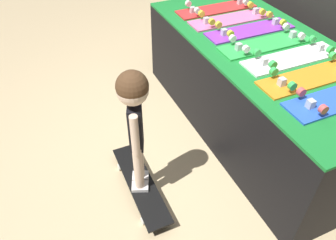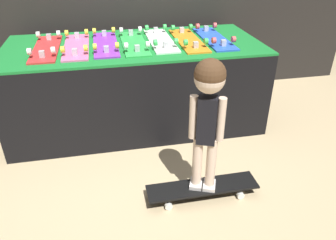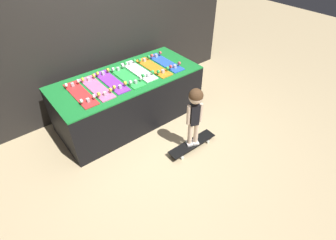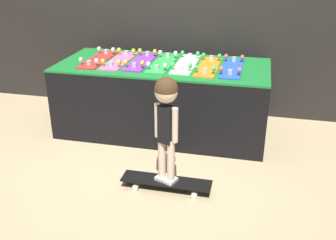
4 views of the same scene
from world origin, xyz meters
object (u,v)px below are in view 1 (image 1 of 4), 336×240
at_px(skateboard_red_on_rack, 217,8).
at_px(skateboard_green_on_rack, 266,43).
at_px(skateboard_orange_on_rack, 312,76).
at_px(skateboard_on_floor, 141,184).
at_px(skateboard_purple_on_rack, 250,29).
at_px(child, 134,112).
at_px(skateboard_pink_on_rack, 231,18).
at_px(skateboard_white_on_rack, 292,57).

xyz_separation_m(skateboard_red_on_rack, skateboard_green_on_rack, (0.74, -0.00, 0.00)).
distance_m(skateboard_orange_on_rack, skateboard_on_floor, 1.38).
distance_m(skateboard_red_on_rack, skateboard_orange_on_rack, 1.24).
relative_size(skateboard_purple_on_rack, child, 0.81).
bearing_deg(skateboard_pink_on_rack, skateboard_red_on_rack, -179.54).
xyz_separation_m(skateboard_green_on_rack, child, (0.32, -1.17, -0.05)).
relative_size(skateboard_red_on_rack, skateboard_white_on_rack, 1.00).
distance_m(skateboard_purple_on_rack, skateboard_on_floor, 1.51).
height_order(skateboard_green_on_rack, skateboard_on_floor, skateboard_green_on_rack).
xyz_separation_m(skateboard_green_on_rack, skateboard_white_on_rack, (0.25, 0.04, 0.00)).
distance_m(skateboard_purple_on_rack, child, 1.32).
bearing_deg(skateboard_red_on_rack, skateboard_green_on_rack, -0.20).
xyz_separation_m(skateboard_purple_on_rack, skateboard_on_floor, (0.56, -1.20, -0.73)).
relative_size(skateboard_pink_on_rack, skateboard_white_on_rack, 1.00).
xyz_separation_m(skateboard_red_on_rack, skateboard_pink_on_rack, (0.25, 0.00, 0.00)).
bearing_deg(skateboard_on_floor, skateboard_purple_on_rack, 115.23).
xyz_separation_m(skateboard_purple_on_rack, skateboard_white_on_rack, (0.50, 0.02, 0.00)).
bearing_deg(skateboard_white_on_rack, skateboard_purple_on_rack, -178.16).
height_order(skateboard_red_on_rack, skateboard_purple_on_rack, same).
bearing_deg(skateboard_purple_on_rack, skateboard_green_on_rack, -6.05).
xyz_separation_m(skateboard_red_on_rack, child, (1.06, -1.17, -0.05)).
bearing_deg(skateboard_red_on_rack, skateboard_on_floor, -47.91).
bearing_deg(skateboard_on_floor, skateboard_green_on_rack, 105.11).
relative_size(skateboard_purple_on_rack, skateboard_green_on_rack, 1.00).
relative_size(skateboard_red_on_rack, skateboard_green_on_rack, 1.00).
bearing_deg(skateboard_orange_on_rack, skateboard_green_on_rack, 179.34).
relative_size(skateboard_green_on_rack, skateboard_white_on_rack, 1.00).
distance_m(skateboard_orange_on_rack, child, 1.18).
bearing_deg(skateboard_green_on_rack, skateboard_purple_on_rack, 173.95).
bearing_deg(skateboard_pink_on_rack, skateboard_orange_on_rack, -0.59).
xyz_separation_m(skateboard_white_on_rack, child, (0.07, -1.21, -0.05)).
relative_size(skateboard_green_on_rack, child, 0.81).
bearing_deg(skateboard_green_on_rack, skateboard_red_on_rack, 179.80).
bearing_deg(skateboard_purple_on_rack, skateboard_pink_on_rack, -174.99).
xyz_separation_m(skateboard_pink_on_rack, skateboard_green_on_rack, (0.50, -0.00, 0.00)).
xyz_separation_m(skateboard_green_on_rack, skateboard_on_floor, (0.32, -1.17, -0.73)).
bearing_deg(skateboard_on_floor, skateboard_orange_on_rack, 81.24).
relative_size(skateboard_green_on_rack, skateboard_on_floor, 0.95).
distance_m(skateboard_pink_on_rack, child, 1.43).
relative_size(skateboard_pink_on_rack, skateboard_purple_on_rack, 1.00).
bearing_deg(skateboard_green_on_rack, skateboard_white_on_rack, 9.66).
height_order(skateboard_green_on_rack, skateboard_orange_on_rack, same).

